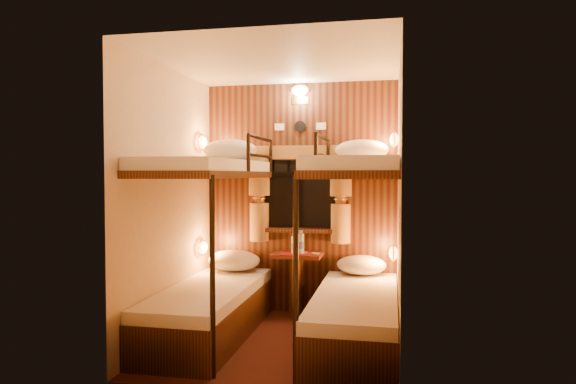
% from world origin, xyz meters
% --- Properties ---
extents(floor, '(2.10, 2.10, 0.00)m').
position_xyz_m(floor, '(0.00, 0.00, 0.00)').
color(floor, '#39150F').
rests_on(floor, ground).
extents(ceiling, '(2.10, 2.10, 0.00)m').
position_xyz_m(ceiling, '(0.00, 0.00, 2.40)').
color(ceiling, silver).
rests_on(ceiling, wall_back).
extents(wall_back, '(2.40, 0.00, 2.40)m').
position_xyz_m(wall_back, '(0.00, 1.05, 1.20)').
color(wall_back, '#C6B293').
rests_on(wall_back, floor).
extents(wall_front, '(2.40, 0.00, 2.40)m').
position_xyz_m(wall_front, '(0.00, -1.05, 1.20)').
color(wall_front, '#C6B293').
rests_on(wall_front, floor).
extents(wall_left, '(0.00, 2.40, 2.40)m').
position_xyz_m(wall_left, '(-1.00, 0.00, 1.20)').
color(wall_left, '#C6B293').
rests_on(wall_left, floor).
extents(wall_right, '(0.00, 2.40, 2.40)m').
position_xyz_m(wall_right, '(1.00, 0.00, 1.20)').
color(wall_right, '#C6B293').
rests_on(wall_right, floor).
extents(back_panel, '(2.00, 0.03, 2.40)m').
position_xyz_m(back_panel, '(0.00, 1.04, 1.20)').
color(back_panel, black).
rests_on(back_panel, floor).
extents(bunk_left, '(0.72, 1.90, 1.82)m').
position_xyz_m(bunk_left, '(-0.65, 0.07, 0.56)').
color(bunk_left, black).
rests_on(bunk_left, floor).
extents(bunk_right, '(0.72, 1.90, 1.82)m').
position_xyz_m(bunk_right, '(0.65, 0.07, 0.56)').
color(bunk_right, black).
rests_on(bunk_right, floor).
extents(window, '(1.00, 0.12, 0.79)m').
position_xyz_m(window, '(0.00, 1.00, 1.18)').
color(window, black).
rests_on(window, back_panel).
extents(curtains, '(1.10, 0.22, 1.00)m').
position_xyz_m(curtains, '(0.00, 0.97, 1.26)').
color(curtains, olive).
rests_on(curtains, back_panel).
extents(back_fixtures, '(0.54, 0.09, 0.48)m').
position_xyz_m(back_fixtures, '(0.00, 1.00, 2.25)').
color(back_fixtures, black).
rests_on(back_fixtures, back_panel).
extents(reading_lamps, '(2.00, 0.20, 1.25)m').
position_xyz_m(reading_lamps, '(-0.00, 0.70, 1.24)').
color(reading_lamps, orange).
rests_on(reading_lamps, wall_left).
extents(table, '(0.50, 0.34, 0.66)m').
position_xyz_m(table, '(0.00, 0.85, 0.41)').
color(table, '#4E1D11').
rests_on(table, floor).
extents(bottle_left, '(0.06, 0.06, 0.21)m').
position_xyz_m(bottle_left, '(-0.02, 0.80, 0.74)').
color(bottle_left, '#99BFE5').
rests_on(bottle_left, table).
extents(bottle_right, '(0.07, 0.07, 0.24)m').
position_xyz_m(bottle_right, '(0.05, 0.81, 0.75)').
color(bottle_right, '#99BFE5').
rests_on(bottle_right, table).
extents(sachet_a, '(0.10, 0.08, 0.01)m').
position_xyz_m(sachet_a, '(0.18, 0.86, 0.65)').
color(sachet_a, silver).
rests_on(sachet_a, table).
extents(sachet_b, '(0.10, 0.09, 0.01)m').
position_xyz_m(sachet_b, '(0.06, 0.89, 0.65)').
color(sachet_b, silver).
rests_on(sachet_b, table).
extents(pillow_lower_left, '(0.54, 0.39, 0.21)m').
position_xyz_m(pillow_lower_left, '(-0.65, 0.78, 0.56)').
color(pillow_lower_left, silver).
rests_on(pillow_lower_left, bunk_left).
extents(pillow_lower_right, '(0.49, 0.35, 0.19)m').
position_xyz_m(pillow_lower_right, '(0.65, 0.84, 0.55)').
color(pillow_lower_right, silver).
rests_on(pillow_lower_right, bunk_right).
extents(pillow_upper_left, '(0.55, 0.39, 0.22)m').
position_xyz_m(pillow_upper_left, '(-0.65, 0.67, 1.70)').
color(pillow_upper_left, silver).
rests_on(pillow_upper_left, bunk_left).
extents(pillow_upper_right, '(0.52, 0.37, 0.20)m').
position_xyz_m(pillow_upper_right, '(0.65, 0.78, 1.69)').
color(pillow_upper_right, silver).
rests_on(pillow_upper_right, bunk_right).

